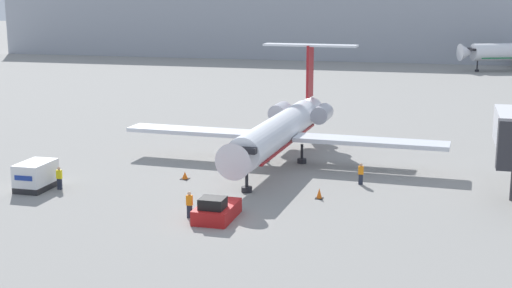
{
  "coord_description": "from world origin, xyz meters",
  "views": [
    {
      "loc": [
        13.91,
        -41.97,
        14.44
      ],
      "look_at": [
        0.0,
        10.29,
        2.99
      ],
      "focal_mm": 50.0,
      "sensor_mm": 36.0,
      "label": 1
    }
  ],
  "objects_px": {
    "airplane_main": "(281,129)",
    "worker_on_apron": "(59,178)",
    "worker_near_tug": "(189,204)",
    "worker_by_wing": "(361,173)",
    "luggage_cart": "(36,176)",
    "pushback_tug": "(217,210)",
    "traffic_cone_right": "(319,194)",
    "traffic_cone_left": "(185,176)"
  },
  "relations": [
    {
      "from": "airplane_main",
      "to": "worker_on_apron",
      "type": "distance_m",
      "value": 19.09
    },
    {
      "from": "worker_near_tug",
      "to": "worker_on_apron",
      "type": "bearing_deg",
      "value": 161.21
    },
    {
      "from": "worker_near_tug",
      "to": "worker_by_wing",
      "type": "distance_m",
      "value": 14.98
    },
    {
      "from": "airplane_main",
      "to": "worker_on_apron",
      "type": "height_order",
      "value": "airplane_main"
    },
    {
      "from": "luggage_cart",
      "to": "worker_by_wing",
      "type": "bearing_deg",
      "value": 18.13
    },
    {
      "from": "worker_by_wing",
      "to": "worker_on_apron",
      "type": "relative_size",
      "value": 0.97
    },
    {
      "from": "pushback_tug",
      "to": "traffic_cone_right",
      "type": "distance_m",
      "value": 8.54
    },
    {
      "from": "worker_by_wing",
      "to": "worker_on_apron",
      "type": "bearing_deg",
      "value": -161.56
    },
    {
      "from": "airplane_main",
      "to": "luggage_cart",
      "type": "height_order",
      "value": "airplane_main"
    },
    {
      "from": "luggage_cart",
      "to": "worker_near_tug",
      "type": "relative_size",
      "value": 1.84
    },
    {
      "from": "traffic_cone_right",
      "to": "worker_by_wing",
      "type": "bearing_deg",
      "value": 62.49
    },
    {
      "from": "worker_by_wing",
      "to": "worker_on_apron",
      "type": "xyz_separation_m",
      "value": [
        -21.72,
        -7.24,
        0.04
      ]
    },
    {
      "from": "worker_near_tug",
      "to": "worker_by_wing",
      "type": "xyz_separation_m",
      "value": [
        9.87,
        11.27,
        -0.06
      ]
    },
    {
      "from": "worker_near_tug",
      "to": "worker_on_apron",
      "type": "distance_m",
      "value": 12.51
    },
    {
      "from": "luggage_cart",
      "to": "worker_near_tug",
      "type": "distance_m",
      "value": 14.02
    },
    {
      "from": "worker_by_wing",
      "to": "airplane_main",
      "type": "bearing_deg",
      "value": 144.61
    },
    {
      "from": "luggage_cart",
      "to": "traffic_cone_left",
      "type": "bearing_deg",
      "value": 30.39
    },
    {
      "from": "traffic_cone_right",
      "to": "airplane_main",
      "type": "bearing_deg",
      "value": 117.05
    },
    {
      "from": "luggage_cart",
      "to": "worker_near_tug",
      "type": "xyz_separation_m",
      "value": [
        13.55,
        -3.6,
        -0.11
      ]
    },
    {
      "from": "pushback_tug",
      "to": "worker_on_apron",
      "type": "height_order",
      "value": "worker_on_apron"
    },
    {
      "from": "worker_by_wing",
      "to": "luggage_cart",
      "type": "bearing_deg",
      "value": -161.87
    },
    {
      "from": "traffic_cone_left",
      "to": "traffic_cone_right",
      "type": "height_order",
      "value": "traffic_cone_right"
    },
    {
      "from": "traffic_cone_left",
      "to": "traffic_cone_right",
      "type": "relative_size",
      "value": 0.86
    },
    {
      "from": "pushback_tug",
      "to": "luggage_cart",
      "type": "bearing_deg",
      "value": 167.62
    },
    {
      "from": "airplane_main",
      "to": "worker_near_tug",
      "type": "height_order",
      "value": "airplane_main"
    },
    {
      "from": "luggage_cart",
      "to": "worker_by_wing",
      "type": "xyz_separation_m",
      "value": [
        23.42,
        7.67,
        -0.17
      ]
    },
    {
      "from": "worker_by_wing",
      "to": "pushback_tug",
      "type": "bearing_deg",
      "value": -126.22
    },
    {
      "from": "worker_on_apron",
      "to": "traffic_cone_left",
      "type": "xyz_separation_m",
      "value": [
        8.03,
        5.28,
        -0.63
      ]
    },
    {
      "from": "worker_on_apron",
      "to": "traffic_cone_left",
      "type": "distance_m",
      "value": 9.64
    },
    {
      "from": "luggage_cart",
      "to": "worker_on_apron",
      "type": "bearing_deg",
      "value": 14.13
    },
    {
      "from": "worker_near_tug",
      "to": "luggage_cart",
      "type": "bearing_deg",
      "value": 165.12
    },
    {
      "from": "worker_near_tug",
      "to": "worker_by_wing",
      "type": "bearing_deg",
      "value": 48.79
    },
    {
      "from": "pushback_tug",
      "to": "worker_near_tug",
      "type": "relative_size",
      "value": 2.24
    },
    {
      "from": "worker_near_tug",
      "to": "worker_on_apron",
      "type": "relative_size",
      "value": 1.03
    },
    {
      "from": "worker_on_apron",
      "to": "traffic_cone_right",
      "type": "distance_m",
      "value": 19.48
    },
    {
      "from": "worker_by_wing",
      "to": "traffic_cone_right",
      "type": "xyz_separation_m",
      "value": [
        -2.42,
        -4.65,
        -0.51
      ]
    },
    {
      "from": "airplane_main",
      "to": "traffic_cone_right",
      "type": "relative_size",
      "value": 36.35
    },
    {
      "from": "airplane_main",
      "to": "pushback_tug",
      "type": "distance_m",
      "value": 16.58
    },
    {
      "from": "worker_near_tug",
      "to": "traffic_cone_right",
      "type": "relative_size",
      "value": 2.3
    },
    {
      "from": "luggage_cart",
      "to": "traffic_cone_left",
      "type": "distance_m",
      "value": 11.32
    },
    {
      "from": "airplane_main",
      "to": "luggage_cart",
      "type": "relative_size",
      "value": 8.58
    },
    {
      "from": "worker_on_apron",
      "to": "worker_by_wing",
      "type": "bearing_deg",
      "value": 18.44
    }
  ]
}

